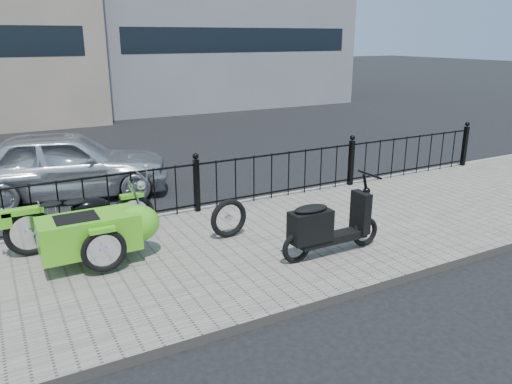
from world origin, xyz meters
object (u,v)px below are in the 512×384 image
motorcycle_sidecar (100,227)px  scooter (326,227)px  sedan_car (66,164)px  spare_tire (229,218)px

motorcycle_sidecar → scooter: size_ratio=1.35×
motorcycle_sidecar → sedan_car: sedan_car is taller
spare_tire → scooter: bearing=-54.5°
motorcycle_sidecar → scooter: bearing=-26.6°
scooter → sedan_car: 5.79m
motorcycle_sidecar → sedan_car: 3.68m
scooter → motorcycle_sidecar: bearing=153.4°
motorcycle_sidecar → spare_tire: size_ratio=3.66×
motorcycle_sidecar → sedan_car: (0.10, 3.67, 0.10)m
sedan_car → spare_tire: bearing=-142.5°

